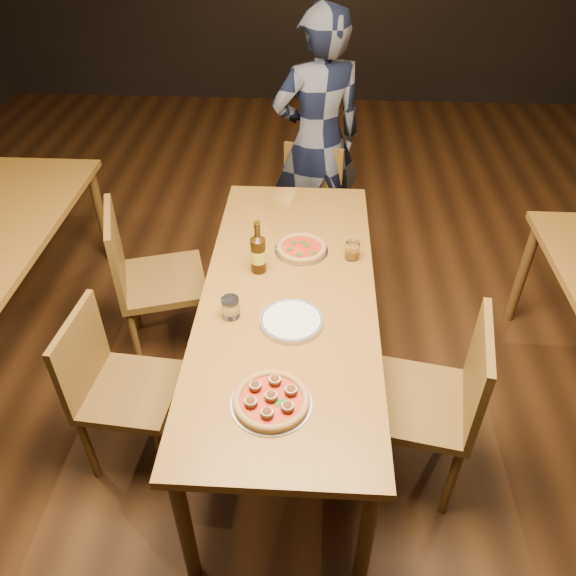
# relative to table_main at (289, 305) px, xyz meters

# --- Properties ---
(ground) EXTENTS (9.00, 9.00, 0.00)m
(ground) POSITION_rel_table_main_xyz_m (0.00, 0.00, -0.68)
(ground) COLOR black
(room_shell) EXTENTS (9.00, 9.00, 9.00)m
(room_shell) POSITION_rel_table_main_xyz_m (0.00, 0.00, 1.18)
(room_shell) COLOR black
(room_shell) RESTS_ON ground
(table_main) EXTENTS (0.80, 2.00, 0.75)m
(table_main) POSITION_rel_table_main_xyz_m (0.00, 0.00, 0.00)
(table_main) COLOR brown
(table_main) RESTS_ON ground
(chair_main_nw) EXTENTS (0.44, 0.44, 0.88)m
(chair_main_nw) POSITION_rel_table_main_xyz_m (-0.70, -0.35, -0.24)
(chair_main_nw) COLOR #563C16
(chair_main_nw) RESTS_ON ground
(chair_main_sw) EXTENTS (0.57, 0.57, 0.97)m
(chair_main_sw) POSITION_rel_table_main_xyz_m (-0.72, 0.40, -0.19)
(chair_main_sw) COLOR #563C16
(chair_main_sw) RESTS_ON ground
(chair_main_e) EXTENTS (0.53, 0.53, 0.97)m
(chair_main_e) POSITION_rel_table_main_xyz_m (0.58, -0.38, -0.19)
(chair_main_e) COLOR #563C16
(chair_main_e) RESTS_ON ground
(chair_end) EXTENTS (0.49, 0.49, 0.86)m
(chair_end) POSITION_rel_table_main_xyz_m (0.04, 1.25, -0.25)
(chair_end) COLOR #563C16
(chair_end) RESTS_ON ground
(pizza_meatball) EXTENTS (0.31, 0.31, 0.06)m
(pizza_meatball) POSITION_rel_table_main_xyz_m (-0.03, -0.65, 0.09)
(pizza_meatball) COLOR #B7B7BF
(pizza_meatball) RESTS_ON table_main
(pizza_margherita) EXTENTS (0.27, 0.27, 0.04)m
(pizza_margherita) POSITION_rel_table_main_xyz_m (0.05, 0.34, 0.09)
(pizza_margherita) COLOR #B7B7BF
(pizza_margherita) RESTS_ON table_main
(plate_stack) EXTENTS (0.27, 0.27, 0.03)m
(plate_stack) POSITION_rel_table_main_xyz_m (0.02, -0.21, 0.08)
(plate_stack) COLOR white
(plate_stack) RESTS_ON table_main
(beer_bottle) EXTENTS (0.08, 0.08, 0.27)m
(beer_bottle) POSITION_rel_table_main_xyz_m (-0.15, 0.16, 0.17)
(beer_bottle) COLOR black
(beer_bottle) RESTS_ON table_main
(water_glass) EXTENTS (0.08, 0.08, 0.10)m
(water_glass) POSITION_rel_table_main_xyz_m (-0.24, -0.17, 0.12)
(water_glass) COLOR white
(water_glass) RESTS_ON table_main
(amber_glass) EXTENTS (0.07, 0.07, 0.09)m
(amber_glass) POSITION_rel_table_main_xyz_m (0.30, 0.29, 0.12)
(amber_glass) COLOR #8D540F
(amber_glass) RESTS_ON table_main
(diner) EXTENTS (0.71, 0.59, 1.68)m
(diner) POSITION_rel_table_main_xyz_m (0.11, 1.46, 0.16)
(diner) COLOR black
(diner) RESTS_ON ground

